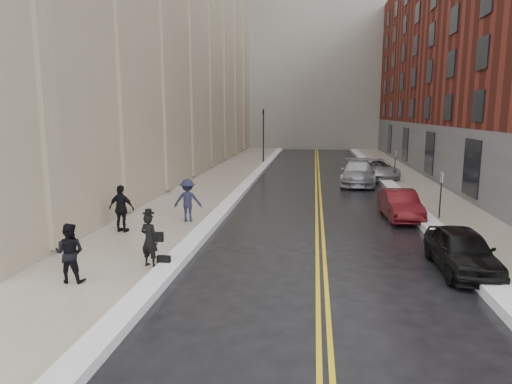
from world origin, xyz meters
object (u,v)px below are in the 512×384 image
(car_silver_far, at_px, (376,169))
(car_black, at_px, (462,250))
(pedestrian_a, at_px, (70,253))
(pedestrian_c, at_px, (122,209))
(pedestrian_b, at_px, (188,200))
(car_maroon, at_px, (400,205))
(car_silver_near, at_px, (358,173))
(pedestrian_main, at_px, (149,240))

(car_silver_far, bearing_deg, car_black, -97.71)
(pedestrian_a, bearing_deg, pedestrian_c, -84.93)
(pedestrian_b, distance_m, pedestrian_c, 2.99)
(car_black, bearing_deg, pedestrian_b, 153.99)
(car_maroon, height_order, car_silver_near, car_silver_near)
(pedestrian_main, bearing_deg, pedestrian_b, -67.42)
(car_silver_far, relative_size, pedestrian_c, 2.78)
(pedestrian_main, xyz_separation_m, pedestrian_a, (-1.76, -1.56, 0.01))
(car_silver_near, height_order, car_silver_far, car_silver_near)
(car_black, bearing_deg, car_silver_far, 89.43)
(car_maroon, distance_m, car_silver_near, 10.26)
(pedestrian_main, height_order, pedestrian_c, pedestrian_c)
(car_silver_far, distance_m, pedestrian_b, 18.36)
(car_silver_far, height_order, pedestrian_c, pedestrian_c)
(pedestrian_c, bearing_deg, car_silver_near, -116.64)
(car_silver_near, distance_m, pedestrian_main, 20.16)
(pedestrian_a, xyz_separation_m, pedestrian_c, (-0.81, 5.40, 0.10))
(car_silver_near, xyz_separation_m, pedestrian_main, (-8.00, -18.50, 0.18))
(car_black, height_order, car_silver_near, car_silver_near)
(car_maroon, bearing_deg, car_black, -88.20)
(pedestrian_main, bearing_deg, car_silver_far, -95.99)
(car_black, bearing_deg, pedestrian_main, -173.53)
(car_silver_near, bearing_deg, pedestrian_main, -108.41)
(car_maroon, xyz_separation_m, pedestrian_a, (-10.76, -9.85, 0.34))
(pedestrian_c, bearing_deg, pedestrian_main, 132.83)
(car_black, xyz_separation_m, car_silver_far, (0.00, 20.14, 0.05))
(car_maroon, relative_size, car_silver_far, 0.76)
(pedestrian_main, relative_size, pedestrian_c, 0.89)
(car_maroon, distance_m, car_silver_far, 13.05)
(car_silver_near, bearing_deg, pedestrian_a, -110.96)
(car_silver_far, relative_size, pedestrian_b, 2.83)
(car_maroon, bearing_deg, pedestrian_c, -161.97)
(pedestrian_main, bearing_deg, pedestrian_c, -38.06)
(car_silver_near, height_order, pedestrian_a, pedestrian_a)
(pedestrian_main, xyz_separation_m, pedestrian_b, (-0.45, 5.97, 0.09))
(car_maroon, height_order, pedestrian_c, pedestrian_c)
(car_maroon, bearing_deg, pedestrian_a, -140.54)
(car_maroon, xyz_separation_m, pedestrian_c, (-11.56, -4.45, 0.44))
(car_silver_near, xyz_separation_m, pedestrian_b, (-8.45, -12.53, 0.27))
(pedestrian_b, bearing_deg, pedestrian_main, 85.28)
(pedestrian_main, bearing_deg, car_silver_near, -95.15)
(car_silver_near, bearing_deg, car_silver_far, 65.47)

